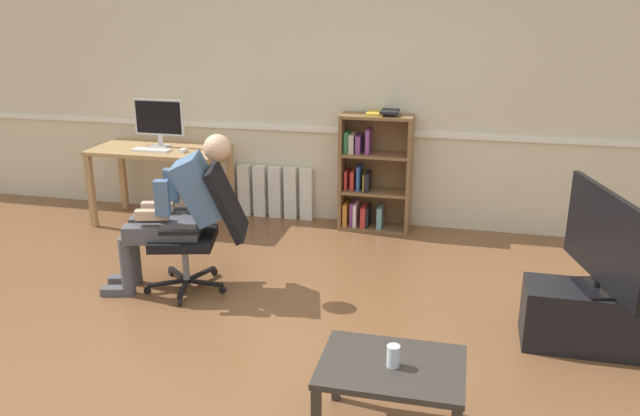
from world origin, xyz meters
The scene contains 14 objects.
ground_plane centered at (0.00, 0.00, 0.00)m, with size 18.00×18.00×0.00m, color brown.
back_wall centered at (0.00, 2.65, 1.35)m, with size 12.00×0.13×2.70m.
computer_desk centered at (-1.77, 2.15, 0.65)m, with size 1.29×0.67×0.76m.
imac_monitor centered at (-1.79, 2.23, 1.02)m, with size 0.51×0.14×0.46m.
keyboard centered at (-1.78, 2.01, 0.77)m, with size 0.37×0.12×0.02m, color white.
computer_mouse centered at (-1.46, 2.03, 0.77)m, with size 0.06×0.10×0.03m, color white.
bookshelf centered at (0.28, 2.44, 0.53)m, with size 0.68×0.29×1.16m.
radiator centered at (-0.80, 2.54, 0.27)m, with size 0.95×0.08×0.53m.
office_chair centered at (-0.74, 0.78, 0.52)m, with size 0.80×0.65×0.97m.
person_seated centered at (-0.91, 0.74, 0.65)m, with size 1.02×0.54×1.21m.
tv_stand centered at (2.00, 0.54, 0.20)m, with size 0.85×0.37×0.40m.
tv_screen centered at (2.00, 0.54, 0.74)m, with size 0.29×0.99×0.64m.
coffee_table centered at (0.86, -0.63, 0.36)m, with size 0.72×0.53×0.41m.
drinking_glass centered at (0.87, -0.65, 0.47)m, with size 0.07×0.07×0.11m, color silver.
Camera 1 is at (1.14, -3.37, 2.12)m, focal length 35.58 mm.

